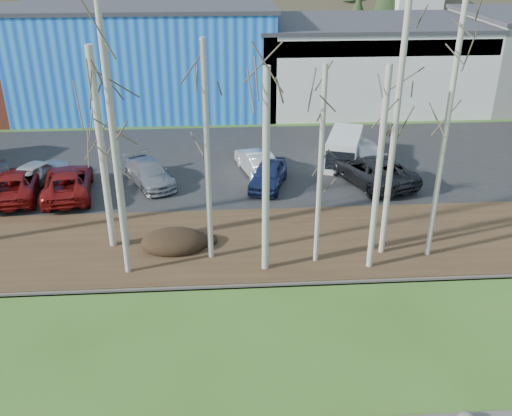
{
  "coord_description": "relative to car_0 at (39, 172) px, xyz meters",
  "views": [
    {
      "loc": [
        -0.36,
        -9.02,
        13.45
      ],
      "look_at": [
        1.13,
        13.32,
        2.5
      ],
      "focal_mm": 40.0,
      "sensor_mm": 36.0,
      "label": 1
    }
  ],
  "objects": [
    {
      "name": "birch_3",
      "position": [
        6.41,
        -10.02,
        4.89
      ],
      "size": [
        0.24,
        0.24,
        11.17
      ],
      "color": "#B9B1A6",
      "rests_on": "far_bank"
    },
    {
      "name": "birch_8",
      "position": [
        16.93,
        -10.28,
        3.72
      ],
      "size": [
        0.26,
        0.26,
        8.83
      ],
      "color": "#B9B1A6",
      "rests_on": "far_bank"
    },
    {
      "name": "car_2",
      "position": [
        2.07,
        -1.79,
        0.05
      ],
      "size": [
        3.32,
        5.79,
        1.52
      ],
      "primitive_type": "imported",
      "rotation": [
        0.0,
        0.0,
        3.29
      ],
      "color": "maroon",
      "rests_on": "parking_lot"
    },
    {
      "name": "car_0",
      "position": [
        0.0,
        0.0,
        0.0
      ],
      "size": [
        3.41,
        4.46,
        1.42
      ],
      "primitive_type": "imported",
      "rotation": [
        0.0,
        0.0,
        2.66
      ],
      "color": "silver",
      "rests_on": "parking_lot"
    },
    {
      "name": "birch_5",
      "position": [
        9.99,
        -9.01,
        4.12
      ],
      "size": [
        0.24,
        0.24,
        9.64
      ],
      "color": "#B9B1A6",
      "rests_on": "far_bank"
    },
    {
      "name": "birch_9",
      "position": [
        19.82,
        -9.46,
        5.49
      ],
      "size": [
        0.23,
        0.23,
        12.38
      ],
      "color": "#B9B1A6",
      "rests_on": "far_bank"
    },
    {
      "name": "birch_6",
      "position": [
        14.65,
        -9.62,
        3.67
      ],
      "size": [
        0.21,
        0.21,
        8.73
      ],
      "color": "#B9B1A6",
      "rests_on": "far_bank"
    },
    {
      "name": "building_blue",
      "position": [
        4.89,
        16.71,
        3.31
      ],
      "size": [
        20.4,
        12.24,
        8.3
      ],
      "color": "blue",
      "rests_on": "ground"
    },
    {
      "name": "car_9",
      "position": [
        19.52,
        -1.1,
        0.09
      ],
      "size": [
        4.57,
        6.32,
        1.6
      ],
      "primitive_type": "imported",
      "rotation": [
        0.0,
        0.0,
        3.52
      ],
      "color": "black",
      "rests_on": "parking_lot"
    },
    {
      "name": "van_white",
      "position": [
        18.23,
        1.77,
        0.26
      ],
      "size": [
        3.14,
        4.77,
        1.93
      ],
      "rotation": [
        0.0,
        0.0,
        -0.32
      ],
      "color": "white",
      "rests_on": "parking_lot"
    },
    {
      "name": "birch_7",
      "position": [
        17.79,
        -9.09,
        4.82
      ],
      "size": [
        0.26,
        0.26,
        11.03
      ],
      "color": "#B9B1A6",
      "rests_on": "far_bank"
    },
    {
      "name": "car_5",
      "position": [
        12.69,
        0.74,
        0.02
      ],
      "size": [
        2.57,
        4.63,
        1.45
      ],
      "primitive_type": "imported",
      "rotation": [
        0.0,
        0.0,
        3.39
      ],
      "color": "silver",
      "rests_on": "parking_lot"
    },
    {
      "name": "birch_10",
      "position": [
        6.0,
        -7.62,
        3.9
      ],
      "size": [
        0.32,
        0.32,
        9.19
      ],
      "color": "#B9B1A6",
      "rests_on": "far_bank"
    },
    {
      "name": "birch_4",
      "position": [
        12.35,
        -10.13,
        3.69
      ],
      "size": [
        0.3,
        0.3,
        8.78
      ],
      "color": "#B9B1A6",
      "rests_on": "far_bank"
    },
    {
      "name": "far_bank_rocks",
      "position": [
        10.89,
        -10.99,
        -0.85
      ],
      "size": [
        80.0,
        0.8,
        0.46
      ],
      "primitive_type": null,
      "color": "#47423D",
      "rests_on": "ground"
    },
    {
      "name": "birch_2",
      "position": [
        5.4,
        -7.62,
        3.9
      ],
      "size": [
        0.32,
        0.32,
        9.19
      ],
      "color": "#B9B1A6",
      "rests_on": "far_bank"
    },
    {
      "name": "far_bank",
      "position": [
        10.89,
        -7.79,
        -0.77
      ],
      "size": [
        80.0,
        7.0,
        0.15
      ],
      "primitive_type": "cube",
      "color": "#382616",
      "rests_on": "ground"
    },
    {
      "name": "car_6",
      "position": [
        19.1,
        -1.1,
        0.09
      ],
      "size": [
        4.57,
        6.32,
        1.6
      ],
      "primitive_type": "imported",
      "rotation": [
        0.0,
        0.0,
        3.52
      ],
      "color": "black",
      "rests_on": "parking_lot"
    },
    {
      "name": "building_white",
      "position": [
        22.89,
        16.7,
        2.56
      ],
      "size": [
        18.36,
        12.24,
        6.8
      ],
      "color": "silver",
      "rests_on": "ground"
    },
    {
      "name": "car_4",
      "position": [
        13.24,
        -1.33,
        0.02
      ],
      "size": [
        2.86,
        4.56,
        1.45
      ],
      "primitive_type": "imported",
      "rotation": [
        0.0,
        0.0,
        -0.29
      ],
      "color": "navy",
      "rests_on": "parking_lot"
    },
    {
      "name": "car_3",
      "position": [
        6.41,
        -0.54,
        -0.04
      ],
      "size": [
        3.7,
        4.98,
        1.34
      ],
      "primitive_type": "imported",
      "rotation": [
        0.0,
        0.0,
        0.45
      ],
      "color": "gray",
      "rests_on": "parking_lot"
    },
    {
      "name": "car_8",
      "position": [
        -0.76,
        -1.79,
        0.05
      ],
      "size": [
        3.32,
        5.79,
        1.52
      ],
      "primitive_type": "imported",
      "rotation": [
        0.0,
        0.0,
        3.29
      ],
      "color": "maroon",
      "rests_on": "parking_lot"
    },
    {
      "name": "car_7",
      "position": [
        19.5,
        0.87,
        0.07
      ],
      "size": [
        3.17,
        5.65,
        1.55
      ],
      "primitive_type": "imported",
      "rotation": [
        0.0,
        0.0,
        0.2
      ],
      "color": "silver",
      "rests_on": "parking_lot"
    },
    {
      "name": "dirt_mound",
      "position": [
        8.27,
        -8.0,
        -0.4
      ],
      "size": [
        3.08,
        2.18,
        0.6
      ],
      "primitive_type": "ellipsoid",
      "color": "black",
      "rests_on": "far_bank"
    },
    {
      "name": "river",
      "position": [
        10.89,
        -15.09,
        -0.85
      ],
      "size": [
        80.0,
        8.0,
        0.9
      ],
      "primitive_type": null,
      "color": "black",
      "rests_on": "ground"
    },
    {
      "name": "parking_lot",
      "position": [
        10.89,
        2.71,
        -0.78
      ],
      "size": [
        80.0,
        14.0,
        0.14
      ],
      "primitive_type": "cube",
      "color": "black",
      "rests_on": "ground"
    }
  ]
}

